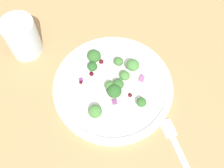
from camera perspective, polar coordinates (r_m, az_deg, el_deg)
ground_plane at (r=59.21cm, az=-1.67°, el=-0.46°), size 180.00×180.00×2.00cm
plate at (r=56.92cm, az=0.00°, el=-0.84°), size 25.17×25.17×1.70cm
dressing_pool at (r=56.52cm, az=0.00°, el=-0.64°), size 14.60×14.60×0.20cm
broccoli_floret_0 at (r=52.76cm, az=-3.55°, el=-5.77°), size 2.70×2.70×2.74cm
broccoli_floret_1 at (r=55.07cm, az=1.33°, el=-0.04°), size 2.30×2.30×2.33cm
broccoli_floret_2 at (r=57.48cm, az=1.42°, el=4.72°), size 2.00×2.00×2.02cm
broccoli_floret_3 at (r=56.19cm, az=2.68°, el=1.72°), size 2.13×2.13×2.16cm
broccoli_floret_4 at (r=56.53cm, az=4.37°, el=3.95°), size 2.73×2.73×2.77cm
broccoli_floret_5 at (r=57.64cm, az=-3.78°, el=5.84°), size 2.92×2.92×2.96cm
broccoli_floret_6 at (r=55.12cm, az=-0.43°, el=-0.43°), size 2.17×2.17×2.20cm
broccoli_floret_7 at (r=54.19cm, az=0.48°, el=-1.53°), size 2.91×2.91×2.95cm
broccoli_floret_8 at (r=56.93cm, az=-4.14°, el=3.63°), size 2.09×2.09×2.12cm
broccoli_floret_9 at (r=53.80cm, az=6.19°, el=-3.83°), size 1.99×1.99×2.01cm
cranberry_0 at (r=58.77cm, az=-2.25°, el=4.72°), size 0.99×0.99×0.99cm
cranberry_1 at (r=57.71cm, az=6.25°, el=1.67°), size 0.70×0.70×0.70cm
cranberry_2 at (r=56.74cm, az=-6.57°, el=0.35°), size 0.71×0.71×0.71cm
cranberry_3 at (r=57.18cm, az=-4.36°, el=2.05°), size 0.92×0.92×0.92cm
cranberry_4 at (r=55.35cm, az=3.83°, el=-2.36°), size 0.85×0.85×0.85cm
onion_bit_0 at (r=57.26cm, az=6.27°, el=1.14°), size 1.39×1.17×0.48cm
onion_bit_1 at (r=55.79cm, az=-0.78°, el=-1.39°), size 1.28×1.28×0.37cm
onion_bit_2 at (r=56.33cm, az=1.44°, el=-0.22°), size 1.33×1.34×0.58cm
onion_bit_3 at (r=54.83cm, az=0.52°, el=-3.77°), size 1.54×1.52×0.31cm
onion_bit_4 at (r=55.62cm, az=0.67°, el=-2.16°), size 1.80×1.83×0.53cm
onion_bit_5 at (r=57.25cm, az=-6.52°, el=0.83°), size 1.21×1.21×0.52cm
fork at (r=54.41cm, az=14.58°, el=-14.92°), size 14.01×14.82×0.50cm
water_glass at (r=62.40cm, az=-18.40°, el=9.26°), size 7.17×7.17×8.90cm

